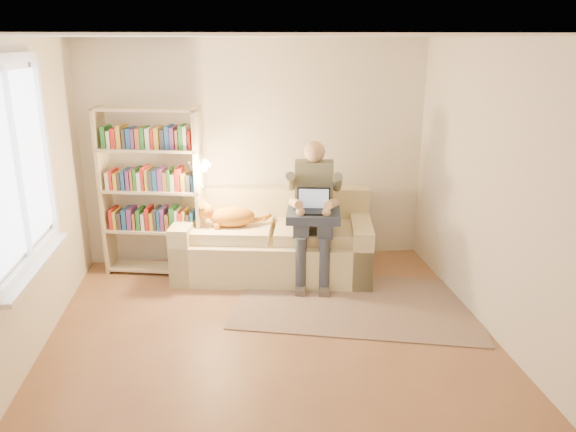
{
  "coord_description": "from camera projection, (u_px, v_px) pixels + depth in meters",
  "views": [
    {
      "loc": [
        -0.34,
        -4.26,
        2.58
      ],
      "look_at": [
        0.24,
        1.0,
        0.91
      ],
      "focal_mm": 35.0,
      "sensor_mm": 36.0,
      "label": 1
    }
  ],
  "objects": [
    {
      "name": "floor",
      "position": [
        273.0,
        351.0,
        4.85
      ],
      "size": [
        4.5,
        4.5,
        0.0
      ],
      "primitive_type": "plane",
      "color": "brown",
      "rests_on": "ground"
    },
    {
      "name": "ceiling",
      "position": [
        270.0,
        36.0,
        4.06
      ],
      "size": [
        4.0,
        4.5,
        0.02
      ],
      "primitive_type": "cube",
      "color": "white",
      "rests_on": "wall_back"
    },
    {
      "name": "wall_left",
      "position": [
        9.0,
        216.0,
        4.25
      ],
      "size": [
        0.02,
        4.5,
        2.6
      ],
      "primitive_type": "cube",
      "color": "silver",
      "rests_on": "floor"
    },
    {
      "name": "wall_right",
      "position": [
        511.0,
        200.0,
        4.67
      ],
      "size": [
        0.02,
        4.5,
        2.6
      ],
      "primitive_type": "cube",
      "color": "silver",
      "rests_on": "floor"
    },
    {
      "name": "wall_back",
      "position": [
        256.0,
        153.0,
        6.59
      ],
      "size": [
        4.0,
        0.02,
        2.6
      ],
      "primitive_type": "cube",
      "color": "silver",
      "rests_on": "floor"
    },
    {
      "name": "wall_front",
      "position": [
        317.0,
        362.0,
        2.32
      ],
      "size": [
        4.0,
        0.02,
        2.6
      ],
      "primitive_type": "cube",
      "color": "silver",
      "rests_on": "floor"
    },
    {
      "name": "window",
      "position": [
        24.0,
        199.0,
        4.42
      ],
      "size": [
        0.12,
        1.52,
        1.69
      ],
      "color": "white",
      "rests_on": "wall_left"
    },
    {
      "name": "sofa",
      "position": [
        274.0,
        244.0,
        6.42
      ],
      "size": [
        2.31,
        1.33,
        0.93
      ],
      "rotation": [
        0.0,
        0.0,
        -0.16
      ],
      "color": "beige",
      "rests_on": "floor"
    },
    {
      "name": "person",
      "position": [
        314.0,
        204.0,
        6.08
      ],
      "size": [
        0.51,
        0.72,
        1.54
      ],
      "rotation": [
        0.0,
        0.0,
        -0.16
      ],
      "color": "#676C57",
      "rests_on": "sofa"
    },
    {
      "name": "cat",
      "position": [
        225.0,
        216.0,
        6.2
      ],
      "size": [
        0.77,
        0.34,
        0.28
      ],
      "rotation": [
        0.0,
        0.0,
        -0.16
      ],
      "color": "orange",
      "rests_on": "sofa"
    },
    {
      "name": "blanket",
      "position": [
        315.0,
        215.0,
        5.97
      ],
      "size": [
        0.63,
        0.55,
        0.09
      ],
      "primitive_type": "cube",
      "rotation": [
        0.0,
        0.0,
        -0.16
      ],
      "color": "#293448",
      "rests_on": "person"
    },
    {
      "name": "laptop",
      "position": [
        315.0,
        206.0,
        5.94
      ],
      "size": [
        0.39,
        0.33,
        0.31
      ],
      "rotation": [
        0.0,
        0.0,
        -0.16
      ],
      "color": "black",
      "rests_on": "blanket"
    },
    {
      "name": "bookshelf",
      "position": [
        152.0,
        184.0,
        6.21
      ],
      "size": [
        1.24,
        0.59,
        1.9
      ],
      "rotation": [
        0.0,
        0.0,
        -0.21
      ],
      "color": "#C4B494",
      "rests_on": "floor"
    },
    {
      "name": "rug",
      "position": [
        357.0,
        303.0,
        5.71
      ],
      "size": [
        2.71,
        2.0,
        0.01
      ],
      "primitive_type": "cube",
      "rotation": [
        0.0,
        0.0,
        -0.26
      ],
      "color": "gray",
      "rests_on": "floor"
    }
  ]
}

